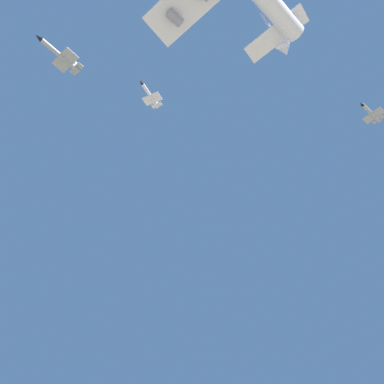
% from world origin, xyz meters
% --- Properties ---
extents(chase_jet_lead, '(15.22, 8.14, 4.00)m').
position_xyz_m(chase_jet_lead, '(-61.70, 50.33, 116.47)').
color(chase_jet_lead, '#999EA3').
extents(chase_jet_left_wing, '(14.95, 9.39, 4.00)m').
position_xyz_m(chase_jet_left_wing, '(9.63, -8.62, 127.64)').
color(chase_jet_left_wing, silver).
extents(chase_jet_trailing, '(15.32, 8.67, 4.00)m').
position_xyz_m(chase_jet_trailing, '(47.88, 3.70, 98.34)').
color(chase_jet_trailing, '#999EA3').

